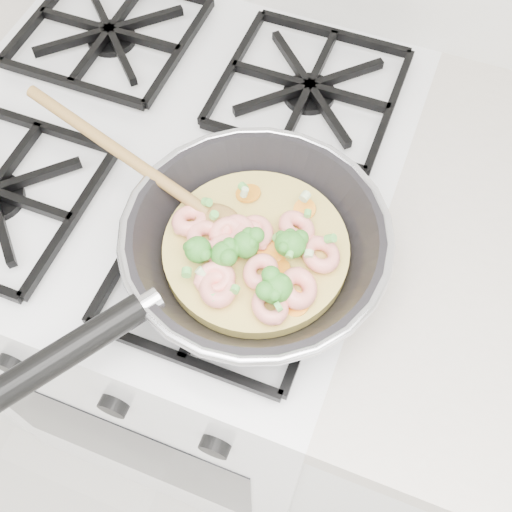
% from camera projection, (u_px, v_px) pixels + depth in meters
% --- Properties ---
extents(stove, '(0.60, 0.60, 0.92)m').
position_uv_depth(stove, '(192.00, 296.00, 1.18)').
color(stove, white).
rests_on(stove, ground).
extents(skillet, '(0.44, 0.42, 0.09)m').
position_uv_depth(skillet, '(250.00, 247.00, 0.66)').
color(skillet, black).
rests_on(skillet, stove).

